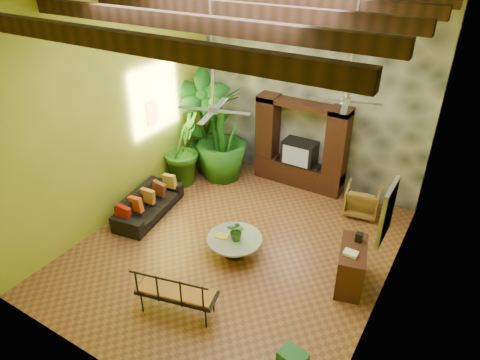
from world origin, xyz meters
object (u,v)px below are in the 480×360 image
Objects in this scene: coffee_table at (235,243)px; side_console at (351,266)px; ceiling_fan_front at (213,98)px; sofa at (149,203)px; tall_plant_b at (183,148)px; iron_bench at (174,291)px; ceiling_fan_back at (347,90)px; tall_plant_c at (221,135)px; entertainment_center at (300,151)px; wicker_armchair at (362,200)px; tall_plant_a at (203,124)px.

side_console is at bearing 9.24° from coffee_table.
ceiling_fan_front is 0.93× the size of sofa.
tall_plant_b is 4.70m from iron_bench.
ceiling_fan_back is 4.31m from tall_plant_c.
wicker_armchair is (1.87, -0.51, -0.61)m from entertainment_center.
entertainment_center is 4.30m from ceiling_fan_front.
ceiling_fan_front is at bearing 84.62° from iron_bench.
ceiling_fan_front is 4.15m from tall_plant_a.
tall_plant_a is (-4.12, 1.21, -1.98)m from ceiling_fan_back.
tall_plant_a is 5.30m from iron_bench.
sofa is (-2.42, -3.14, -0.67)m from entertainment_center.
side_console is (4.33, -2.22, -0.82)m from tall_plant_c.
sofa is 2.67m from tall_plant_a.
tall_plant_a reaches higher than side_console.
tall_plant_a is 2.69× the size of side_console.
entertainment_center is 3.85m from side_console.
tall_plant_c reaches higher than side_console.
tall_plant_c reaches higher than sofa.
tall_plant_a is at bearing 79.57° from tall_plant_b.
tall_plant_a reaches higher than sofa.
wicker_armchair is 0.74× the size of side_console.
side_console is at bearing 93.43° from wicker_armchair.
wicker_armchair is 3.90m from tall_plant_c.
ceiling_fan_back is at bearing -16.45° from tall_plant_a.
wicker_armchair is at bearing 3.40° from tall_plant_c.
entertainment_center reaches higher than coffee_table.
entertainment_center is at bearing 16.00° from tall_plant_a.
entertainment_center is 5.29m from iron_bench.
wicker_armchair is 4.52m from tall_plant_a.
coffee_table is (-1.79, -2.83, -0.10)m from wicker_armchair.
side_console is at bearing -50.83° from entertainment_center.
iron_bench is at bearing -149.76° from side_console.
ceiling_fan_front is 0.75× the size of tall_plant_c.
entertainment_center is at bearing 20.84° from tall_plant_c.
ceiling_fan_back is 1.76× the size of side_console.
sofa is at bearing 22.61° from wicker_armchair.
iron_bench reaches higher than sofa.
side_console is (4.83, 0.19, 0.13)m from sofa.
tall_plant_b is at bearing 173.48° from ceiling_fan_back.
sofa is 2.56× the size of wicker_armchair.
entertainment_center is at bearing 91.32° from coffee_table.
tall_plant_c is at bearing 138.53° from side_console.
side_console is (2.61, 0.58, -2.98)m from ceiling_fan_front.
ceiling_fan_front is 4.00m from side_console.
wicker_armchair is (0.27, 1.43, -3.05)m from ceiling_fan_back.
wicker_armchair is at bearing 79.29° from ceiling_fan_back.
wicker_armchair is (4.29, 2.64, 0.06)m from sofa.
ceiling_fan_front is at bearing -93.24° from entertainment_center.
entertainment_center is 3.41m from coffee_table.
ceiling_fan_back is at bearing -50.43° from entertainment_center.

